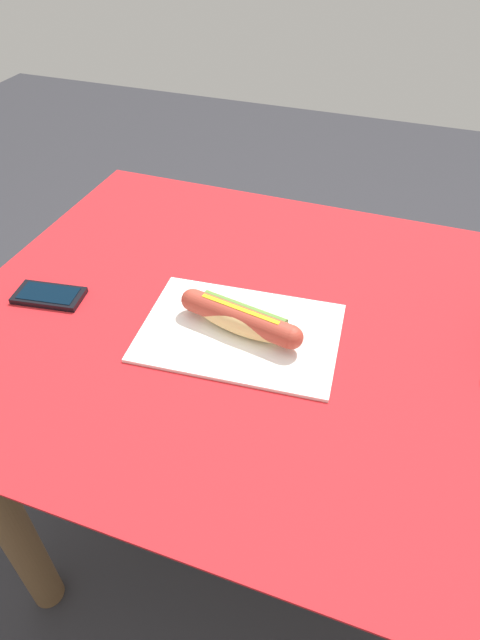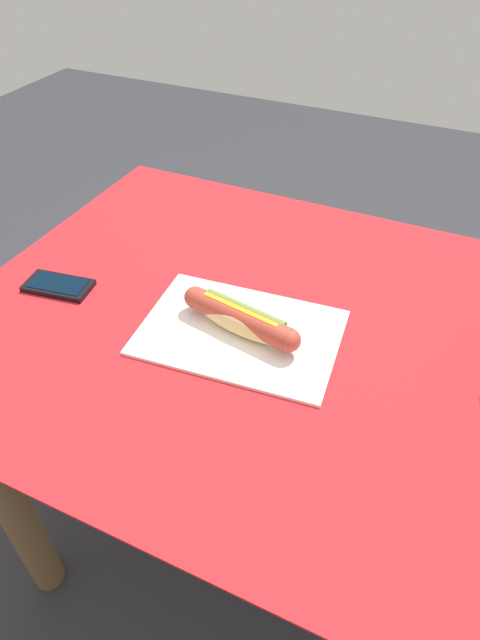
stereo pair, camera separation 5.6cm
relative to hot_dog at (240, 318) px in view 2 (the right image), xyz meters
The scene contains 5 objects.
ground_plane 0.77m from the hot_dog, 54.03° to the left, with size 6.00×6.00×0.00m, color #2D2D33.
dining_table 0.18m from the hot_dog, 54.03° to the left, with size 1.06×0.85×0.73m.
paper_wrapper 0.03m from the hot_dog, 100.16° to the right, with size 0.32×0.22×0.01m, color white.
hot_dog is the anchor object (origin of this frame).
cell_phone 0.36m from the hot_dog, behind, with size 0.13×0.08×0.01m.
Camera 2 is at (0.24, -0.64, 1.34)m, focal length 30.04 mm.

